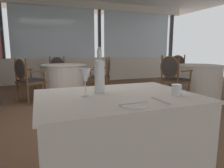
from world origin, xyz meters
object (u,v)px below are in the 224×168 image
object	(u,v)px
water_tumbler	(177,90)
dining_chair_2_0	(27,77)
water_bottle	(100,74)
wine_glass	(85,76)
dining_chair_1_0	(173,75)
dining_chair_2_2	(58,70)
dining_chair_2_1	(103,74)
side_plate	(134,104)
dining_chair_1_2	(179,70)

from	to	relation	value
water_tumbler	dining_chair_2_0	bearing A→B (deg)	110.21
water_bottle	dining_chair_2_0	world-z (taller)	water_bottle
wine_glass	dining_chair_2_0	distance (m)	3.10
water_bottle	water_tumbler	size ratio (longest dim) A/B	4.36
dining_chair_1_0	dining_chair_2_2	world-z (taller)	dining_chair_1_0
water_tumbler	dining_chair_2_1	world-z (taller)	dining_chair_2_1
side_plate	wine_glass	distance (m)	0.42
side_plate	dining_chair_1_0	size ratio (longest dim) A/B	0.19
wine_glass	dining_chair_2_0	world-z (taller)	wine_glass
dining_chair_2_0	side_plate	bearing A→B (deg)	-109.82
dining_chair_2_0	dining_chair_2_1	size ratio (longest dim) A/B	1.01
wine_glass	dining_chair_1_2	distance (m)	4.73
water_bottle	dining_chair_1_2	distance (m)	4.55
wine_glass	dining_chair_2_1	world-z (taller)	wine_glass
dining_chair_1_0	dining_chair_2_0	world-z (taller)	dining_chair_1_0
wine_glass	dining_chair_2_0	size ratio (longest dim) A/B	0.22
dining_chair_2_0	dining_chair_1_2	bearing A→B (deg)	-30.12
dining_chair_2_1	side_plate	bearing A→B (deg)	102.30
dining_chair_2_0	dining_chair_2_1	xyz separation A→B (m)	(1.69, 0.07, -0.01)
dining_chair_2_1	dining_chair_2_2	bearing A→B (deg)	-29.88
dining_chair_2_1	dining_chair_2_2	xyz separation A→B (m)	(-0.91, 1.42, 0.00)
water_bottle	dining_chair_2_1	distance (m)	3.18
water_bottle	water_tumbler	xyz separation A→B (m)	(0.51, -0.31, -0.11)
water_bottle	dining_chair_2_2	bearing A→B (deg)	88.63
wine_glass	dining_chair_2_2	world-z (taller)	wine_glass
water_bottle	wine_glass	size ratio (longest dim) A/B	1.74
dining_chair_2_2	dining_chair_1_0	bearing A→B (deg)	36.30
side_plate	dining_chair_2_0	world-z (taller)	dining_chair_2_0
side_plate	dining_chair_2_1	size ratio (longest dim) A/B	0.20
water_bottle	dining_chair_2_2	distance (m)	4.42
dining_chair_1_0	dining_chair_1_2	world-z (taller)	dining_chair_1_0
dining_chair_2_0	water_bottle	bearing A→B (deg)	-109.52
dining_chair_1_2	dining_chair_2_1	size ratio (longest dim) A/B	1.03
water_bottle	dining_chair_1_0	xyz separation A→B (m)	(2.16, 1.86, -0.32)
side_plate	water_bottle	bearing A→B (deg)	100.73
wine_glass	dining_chair_2_2	bearing A→B (deg)	86.87
water_bottle	dining_chair_1_2	bearing A→B (deg)	42.84
water_bottle	side_plate	bearing A→B (deg)	-79.27
water_bottle	dining_chair_1_2	xyz separation A→B (m)	(3.33, 3.08, -0.35)
dining_chair_1_0	dining_chair_2_0	bearing A→B (deg)	143.04
water_tumbler	dining_chair_1_0	distance (m)	2.73
side_plate	wine_glass	size ratio (longest dim) A/B	0.88
dining_chair_2_0	dining_chair_2_2	xyz separation A→B (m)	(0.78, 1.49, -0.01)
wine_glass	water_bottle	bearing A→B (deg)	38.24
side_plate	dining_chair_2_0	distance (m)	3.45
water_bottle	dining_chair_2_1	world-z (taller)	water_bottle
wine_glass	dining_chair_2_2	distance (m)	4.54
dining_chair_1_0	water_bottle	bearing A→B (deg)	-155.75
water_bottle	dining_chair_1_0	world-z (taller)	water_bottle
side_plate	water_tumbler	world-z (taller)	water_tumbler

